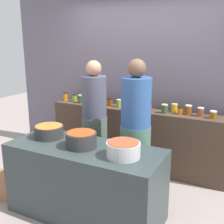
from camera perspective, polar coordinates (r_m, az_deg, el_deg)
name	(u,v)px	position (r m, az deg, el deg)	size (l,w,h in m)	color
ground	(99,201)	(3.62, -2.65, -17.60)	(12.00, 12.00, 0.00)	gray
storefront_wall	(144,68)	(4.40, 6.62, 8.94)	(4.80, 0.12, 3.00)	slate
display_shelf	(134,138)	(4.31, 4.57, -5.31)	(2.70, 0.36, 0.93)	#453327
prep_table	(85,182)	(3.19, -5.48, -13.90)	(1.70, 0.70, 0.82)	#2F3A3A
preserve_jar_0	(65,97)	(4.77, -9.48, 3.09)	(0.07, 0.07, 0.13)	#CF6F09
preserve_jar_1	(75,98)	(4.68, -7.62, 2.88)	(0.09, 0.09, 0.12)	olive
preserve_jar_2	(81,99)	(4.55, -6.32, 2.68)	(0.09, 0.09, 0.13)	#285225
preserve_jar_3	(95,99)	(4.53, -3.48, 2.74)	(0.09, 0.09, 0.14)	#B2270A
preserve_jar_4	(101,102)	(4.36, -2.29, 2.00)	(0.08, 0.08, 0.10)	#4D134E
preserve_jar_5	(110,102)	(4.34, -0.38, 2.08)	(0.08, 0.08, 0.12)	#8B370E
preserve_jar_6	(119,103)	(4.25, 1.38, 1.80)	(0.07, 0.07, 0.12)	olive
preserve_jar_7	(150,107)	(4.06, 7.64, 1.02)	(0.07, 0.07, 0.11)	#AA2414
preserve_jar_8	(164,109)	(3.96, 10.62, 0.66)	(0.09, 0.09, 0.13)	#344F34
preserve_jar_9	(174,108)	(4.05, 12.57, 0.81)	(0.08, 0.08, 0.12)	gold
preserve_jar_10	(181,110)	(3.97, 13.76, 0.32)	(0.08, 0.08, 0.10)	orange
preserve_jar_11	(188,110)	(3.96, 15.27, 0.43)	(0.09, 0.09, 0.13)	brown
preserve_jar_12	(201,112)	(3.93, 17.56, 0.02)	(0.09, 0.09, 0.12)	brown
preserve_jar_13	(213,115)	(3.87, 19.88, -0.50)	(0.09, 0.09, 0.10)	#81510B
cooking_pot_left	(49,132)	(3.35, -12.67, -3.90)	(0.34, 0.34, 0.14)	#2D2D2D
cooking_pot_center	(81,140)	(3.00, -6.28, -5.61)	(0.33, 0.33, 0.16)	#2D2D2D
cooking_pot_right	(123,149)	(2.74, 2.31, -7.62)	(0.33, 0.33, 0.15)	#B7B7BC
cook_with_tongs	(95,127)	(3.85, -3.56, -3.14)	(0.35, 0.35, 1.66)	#4B594D
cook_in_cap	(135,138)	(3.37, 4.76, -5.36)	(0.37, 0.37, 1.72)	#416450
bread_crate	(0,184)	(4.00, -21.77, -13.40)	(0.46, 0.35, 0.24)	#986744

